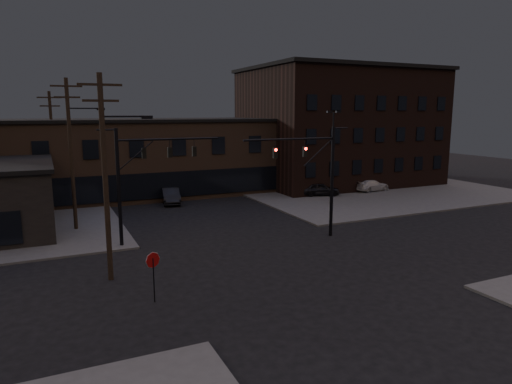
% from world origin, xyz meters
% --- Properties ---
extents(ground, '(140.00, 140.00, 0.00)m').
position_xyz_m(ground, '(0.00, 0.00, 0.00)').
color(ground, black).
rests_on(ground, ground).
extents(sidewalk_ne, '(30.00, 30.00, 0.15)m').
position_xyz_m(sidewalk_ne, '(22.00, 22.00, 0.07)').
color(sidewalk_ne, '#474744').
rests_on(sidewalk_ne, ground).
extents(building_row, '(40.00, 12.00, 8.00)m').
position_xyz_m(building_row, '(0.00, 28.00, 4.00)').
color(building_row, brown).
rests_on(building_row, ground).
extents(building_right, '(22.00, 16.00, 14.00)m').
position_xyz_m(building_right, '(22.00, 26.00, 7.00)').
color(building_right, black).
rests_on(building_right, ground).
extents(traffic_signal_near, '(7.12, 0.24, 8.00)m').
position_xyz_m(traffic_signal_near, '(5.36, 4.50, 4.93)').
color(traffic_signal_near, black).
rests_on(traffic_signal_near, ground).
extents(traffic_signal_far, '(7.12, 0.24, 8.00)m').
position_xyz_m(traffic_signal_far, '(-6.72, 8.00, 5.01)').
color(traffic_signal_far, black).
rests_on(traffic_signal_far, ground).
extents(stop_sign, '(0.72, 0.33, 2.48)m').
position_xyz_m(stop_sign, '(-8.00, -1.99, 1.84)').
color(stop_sign, black).
rests_on(stop_sign, ground).
extents(utility_pole_near, '(3.70, 0.28, 11.00)m').
position_xyz_m(utility_pole_near, '(-9.43, 2.00, 5.87)').
color(utility_pole_near, black).
rests_on(utility_pole_near, ground).
extents(utility_pole_mid, '(3.70, 0.28, 11.50)m').
position_xyz_m(utility_pole_mid, '(-10.44, 14.00, 6.13)').
color(utility_pole_mid, black).
rests_on(utility_pole_mid, ground).
extents(utility_pole_far, '(2.20, 0.28, 11.00)m').
position_xyz_m(utility_pole_far, '(-11.50, 26.00, 5.78)').
color(utility_pole_far, black).
rests_on(utility_pole_far, ground).
extents(lot_light_a, '(1.50, 0.28, 9.14)m').
position_xyz_m(lot_light_a, '(13.00, 14.00, 5.51)').
color(lot_light_a, black).
rests_on(lot_light_a, ground).
extents(lot_light_b, '(1.50, 0.28, 9.14)m').
position_xyz_m(lot_light_b, '(19.00, 19.00, 5.51)').
color(lot_light_b, black).
rests_on(lot_light_b, ground).
extents(parked_car_lot_a, '(4.53, 2.95, 1.43)m').
position_xyz_m(parked_car_lot_a, '(14.30, 18.09, 0.87)').
color(parked_car_lot_a, black).
rests_on(parked_car_lot_a, sidewalk_ne).
extents(parked_car_lot_b, '(4.57, 2.23, 1.28)m').
position_xyz_m(parked_car_lot_b, '(21.27, 18.09, 0.79)').
color(parked_car_lot_b, silver).
rests_on(parked_car_lot_b, sidewalk_ne).
extents(car_crossing, '(2.39, 4.90, 1.55)m').
position_xyz_m(car_crossing, '(-1.15, 21.42, 0.77)').
color(car_crossing, black).
rests_on(car_crossing, ground).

